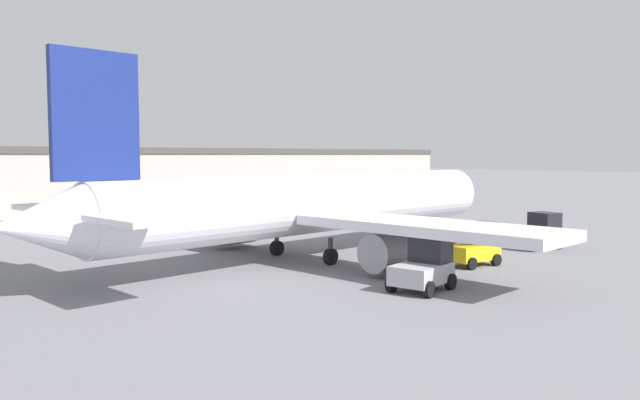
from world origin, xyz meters
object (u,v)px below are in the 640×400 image
Objects in this scene: airplane at (309,205)px; ground_crew_worker at (456,237)px; baggage_tug at (425,266)px; pushback_tug at (538,232)px; belt_loader_truck at (475,246)px.

ground_crew_worker is at bearing -32.43° from airplane.
baggage_tug reaches higher than pushback_tug.
airplane reaches higher than pushback_tug.
ground_crew_worker is 6.20m from pushback_tug.
pushback_tug is (5.70, -2.44, 0.07)m from ground_crew_worker.
airplane is 10.95× the size of baggage_tug.
belt_loader_truck is at bearing 6.05° from baggage_tug.
baggage_tug is 7.38m from belt_loader_truck.
ground_crew_worker is 11.08m from baggage_tug.
airplane is 10.19× the size of pushback_tug.
belt_loader_truck reaches higher than ground_crew_worker.
baggage_tug is at bearing -156.09° from pushback_tug.
airplane reaches higher than belt_loader_truck.
baggage_tug is at bearing -157.63° from belt_loader_truck.
pushback_tug is at bearing 11.76° from belt_loader_truck.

